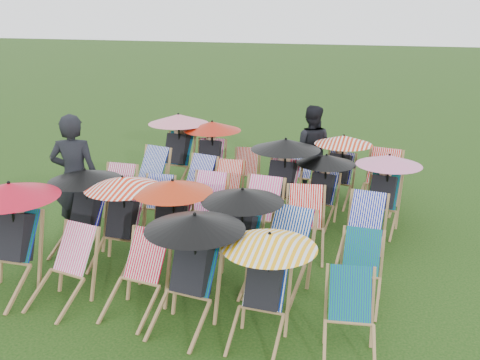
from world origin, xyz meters
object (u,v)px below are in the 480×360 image
(deckchair_29, at_px, (380,181))
(deckchair_0, at_px, (7,237))
(deckchair_5, at_px, (350,319))
(person_rear, at_px, (311,149))
(person_left, at_px, (75,177))

(deckchair_29, bearing_deg, deckchair_0, -124.43)
(deckchair_5, distance_m, deckchair_29, 4.55)
(deckchair_0, bearing_deg, deckchair_5, -2.79)
(deckchair_5, bearing_deg, deckchair_29, 81.13)
(deckchair_5, height_order, deckchair_29, deckchair_29)
(deckchair_5, xyz_separation_m, person_rear, (-1.45, 5.11, 0.43))
(deckchair_0, relative_size, person_left, 0.72)
(deckchair_0, distance_m, person_left, 1.76)
(person_left, bearing_deg, deckchair_29, -166.12)
(deckchair_29, bearing_deg, person_rear, 165.31)
(deckchair_29, relative_size, person_rear, 0.59)
(deckchair_29, xyz_separation_m, person_rear, (-1.37, 0.56, 0.34))
(deckchair_5, bearing_deg, deckchair_0, 170.49)
(deckchair_29, distance_m, person_rear, 1.53)
(deckchair_5, height_order, person_rear, person_rear)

